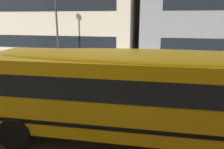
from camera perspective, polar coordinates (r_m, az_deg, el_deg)
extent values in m
plane|color=#38383D|center=(9.41, 6.45, -10.17)|extent=(400.00, 400.00, 0.00)
cube|color=gray|center=(16.50, 9.02, 0.83)|extent=(120.00, 3.00, 0.01)
cube|color=silver|center=(9.41, 6.45, -10.15)|extent=(110.00, 0.16, 0.01)
cube|color=yellow|center=(6.94, 12.82, -4.86)|extent=(11.58, 2.99, 2.30)
cube|color=black|center=(6.81, 13.02, -1.58)|extent=(10.89, 3.01, 0.67)
cube|color=black|center=(7.19, 12.50, -9.96)|extent=(11.60, 3.02, 0.13)
ellipsoid|color=yellow|center=(6.65, 13.39, 4.52)|extent=(11.11, 2.77, 0.38)
cylinder|color=red|center=(9.00, -11.73, -0.98)|extent=(0.47, 0.47, 0.03)
cylinder|color=black|center=(7.42, -24.65, -14.33)|extent=(1.05, 0.33, 1.05)
cylinder|color=black|center=(9.44, -15.74, -7.12)|extent=(1.05, 0.33, 1.05)
cylinder|color=#38383D|center=(17.06, -14.57, 12.04)|extent=(0.14, 0.14, 6.50)
cube|color=black|center=(19.92, -16.33, 8.43)|extent=(12.03, 0.04, 1.10)
cube|color=black|center=(19.85, -17.03, 17.63)|extent=(12.03, 0.04, 1.10)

